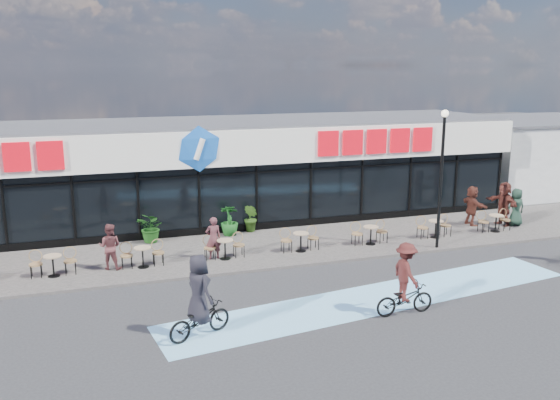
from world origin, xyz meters
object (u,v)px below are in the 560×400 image
at_px(potted_plant_left, 152,227).
at_px(pedestrian_b, 472,205).
at_px(potted_plant_mid, 229,220).
at_px(potted_plant_right, 251,218).
at_px(pedestrian_c, 516,207).
at_px(patron_right, 110,247).
at_px(lamp_post, 442,168).
at_px(cyclist_a, 405,285).
at_px(patron_left, 213,238).
at_px(pedestrian_a, 504,204).

bearing_deg(potted_plant_left, pedestrian_b, -7.07).
xyz_separation_m(potted_plant_mid, potted_plant_right, (1.00, 0.19, -0.04)).
bearing_deg(pedestrian_c, patron_right, 4.91).
relative_size(lamp_post, cyclist_a, 2.48).
xyz_separation_m(patron_right, pedestrian_c, (17.49, 0.39, 0.03)).
bearing_deg(lamp_post, pedestrian_c, 18.87).
bearing_deg(potted_plant_mid, potted_plant_left, -179.41).
xyz_separation_m(lamp_post, patron_left, (-8.67, 1.36, -2.39)).
height_order(pedestrian_b, cyclist_a, cyclist_a).
bearing_deg(pedestrian_a, potted_plant_right, -106.50).
xyz_separation_m(patron_left, patron_right, (-3.68, 0.01, 0.02)).
height_order(potted_plant_mid, patron_right, patron_right).
distance_m(potted_plant_mid, pedestrian_c, 12.76).
bearing_deg(pedestrian_c, potted_plant_left, -5.19).
distance_m(pedestrian_c, cyclist_a, 11.74).
distance_m(pedestrian_b, pedestrian_c, 1.93).
relative_size(pedestrian_a, pedestrian_c, 1.16).
relative_size(pedestrian_c, cyclist_a, 0.78).
xyz_separation_m(potted_plant_left, potted_plant_mid, (3.23, 0.03, 0.03)).
bearing_deg(potted_plant_mid, lamp_post, -29.86).
distance_m(potted_plant_left, patron_right, 3.33).
relative_size(patron_left, pedestrian_a, 0.81).
xyz_separation_m(patron_left, cyclist_a, (4.29, -6.48, 0.02)).
xyz_separation_m(lamp_post, cyclist_a, (-4.38, -5.12, -2.37)).
height_order(lamp_post, patron_left, lamp_post).
bearing_deg(potted_plant_left, patron_left, -55.66).
bearing_deg(cyclist_a, pedestrian_c, 35.85).
bearing_deg(potted_plant_left, potted_plant_right, 3.04).
bearing_deg(patron_right, potted_plant_left, -100.44).
bearing_deg(patron_right, potted_plant_right, -131.77).
distance_m(lamp_post, patron_right, 12.65).
distance_m(patron_left, pedestrian_b, 12.06).
bearing_deg(pedestrian_a, cyclist_a, -55.99).
bearing_deg(pedestrian_c, patron_left, 5.28).
distance_m(pedestrian_a, pedestrian_b, 1.42).
bearing_deg(pedestrian_b, potted_plant_right, 79.97).
bearing_deg(potted_plant_left, cyclist_a, -56.23).
xyz_separation_m(lamp_post, patron_right, (-12.35, 1.37, -2.37)).
height_order(pedestrian_c, cyclist_a, cyclist_a).
bearing_deg(pedestrian_b, pedestrian_c, -110.46).
xyz_separation_m(patron_right, cyclist_a, (7.98, -6.49, -0.00)).
bearing_deg(pedestrian_a, pedestrian_b, -112.63).
distance_m(potted_plant_left, pedestrian_c, 15.94).
relative_size(lamp_post, pedestrian_b, 3.02).
relative_size(patron_right, pedestrian_c, 0.97).
relative_size(lamp_post, potted_plant_mid, 4.15).
distance_m(patron_left, pedestrian_c, 13.81).
height_order(potted_plant_left, patron_right, patron_right).
bearing_deg(patron_left, potted_plant_right, -128.63).
bearing_deg(lamp_post, potted_plant_mid, 150.14).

